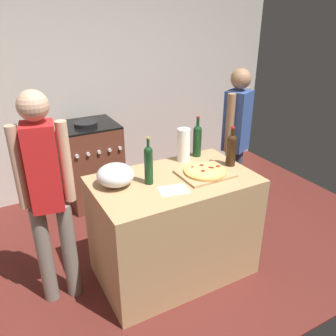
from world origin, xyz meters
The scene contains 14 objects.
ground_plane centered at (0.00, 1.28, -0.01)m, with size 4.68×3.15×0.02m, color #511E19.
kitchen_wall_rear centered at (0.00, 2.60, 1.30)m, with size 4.68×0.10×2.60m, color #BCB7AD.
counter centered at (-0.07, 0.71, 0.44)m, with size 1.25×0.76×0.88m, color tan.
cutting_board centered at (0.18, 0.66, 0.89)m, with size 0.40×0.32×0.02m, color tan.
pizza centered at (0.18, 0.66, 0.91)m, with size 0.33×0.33×0.03m.
mixing_bowl centered at (-0.50, 0.82, 0.97)m, with size 0.27×0.27×0.17m.
paper_towel_roll centered at (0.17, 0.98, 1.02)m, with size 0.11×0.11×0.29m.
wine_bottle_dark centered at (0.47, 0.71, 1.03)m, with size 0.08×0.08×0.33m.
wine_bottle_green centered at (0.33, 1.01, 1.04)m, with size 0.07×0.07×0.36m.
wine_bottle_clear centered at (-0.27, 0.74, 1.04)m, with size 0.06×0.06×0.36m.
recipe_sheet centered at (-0.16, 0.55, 0.88)m, with size 0.21×0.15×0.00m, color white.
stove centered at (-0.28, 2.20, 0.47)m, with size 0.58×0.59×0.98m.
person_in_stripes centered at (-0.98, 0.87, 0.93)m, with size 0.37×0.23×1.63m.
person_in_red centered at (0.89, 1.17, 0.91)m, with size 0.36×0.28×1.58m.
Camera 1 is at (-1.24, -1.34, 2.06)m, focal length 36.93 mm.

